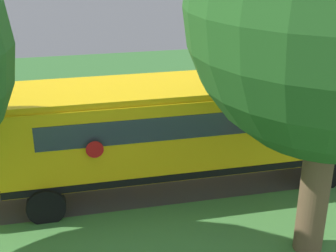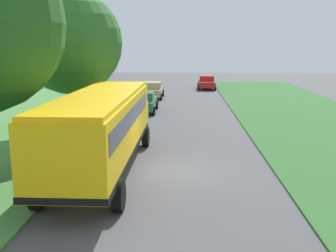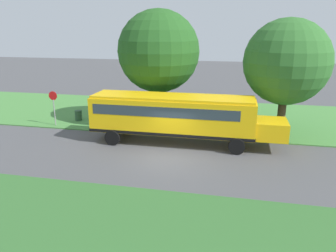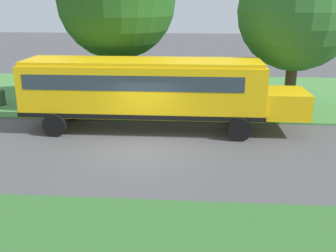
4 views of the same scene
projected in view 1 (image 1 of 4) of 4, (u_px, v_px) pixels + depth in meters
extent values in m
plane|color=#4C4C4F|center=(163.00, 146.00, 16.60)|extent=(120.00, 120.00, 0.00)
cube|color=#33662D|center=(127.00, 75.00, 24.70)|extent=(10.00, 80.00, 0.07)
cube|color=yellow|center=(192.00, 124.00, 13.43)|extent=(2.50, 10.50, 2.20)
cube|color=yellow|center=(193.00, 85.00, 12.98)|extent=(2.35, 10.29, 0.16)
cube|color=black|center=(191.00, 155.00, 13.80)|extent=(2.54, 10.54, 0.20)
cube|color=#2D3842|center=(203.00, 108.00, 13.32)|extent=(2.53, 9.24, 0.64)
cube|color=#2D3842|center=(0.00, 124.00, 12.19)|extent=(2.25, 0.12, 0.80)
cylinder|color=red|center=(95.00, 150.00, 11.49)|extent=(0.03, 0.44, 0.44)
cylinder|color=black|center=(46.00, 206.00, 11.97)|extent=(0.30, 1.00, 1.00)
cylinder|color=black|center=(47.00, 163.00, 14.23)|extent=(0.30, 1.00, 1.00)
cylinder|color=black|center=(324.00, 174.00, 13.59)|extent=(0.30, 1.00, 1.00)
cylinder|color=black|center=(286.00, 140.00, 15.85)|extent=(0.30, 1.00, 1.00)
cylinder|color=brown|center=(315.00, 188.00, 10.45)|extent=(0.66, 0.66, 3.40)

